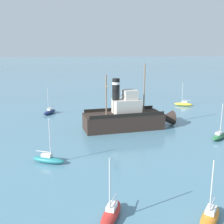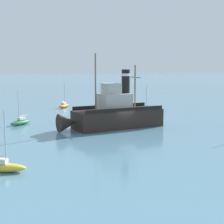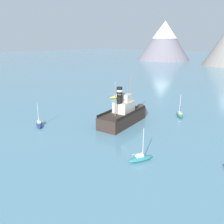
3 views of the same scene
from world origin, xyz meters
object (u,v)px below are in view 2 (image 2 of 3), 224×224
object	(u,v)px
old_tugboat	(114,114)
sailboat_red	(100,105)
sailboat_yellow	(2,167)
sailboat_teal	(148,110)
sailboat_orange	(64,105)
sailboat_green	(21,122)

from	to	relation	value
old_tugboat	sailboat_red	bearing A→B (deg)	-12.65
sailboat_yellow	sailboat_teal	bearing A→B (deg)	-43.14
sailboat_red	sailboat_yellow	size ratio (longest dim) A/B	1.00
sailboat_orange	sailboat_yellow	world-z (taller)	same
old_tugboat	sailboat_green	xyz separation A→B (m)	(6.46, 11.70, -1.40)
old_tugboat	sailboat_red	size ratio (longest dim) A/B	3.01
sailboat_green	sailboat_yellow	world-z (taller)	same
sailboat_teal	sailboat_yellow	world-z (taller)	same
sailboat_green	sailboat_yellow	xyz separation A→B (m)	(-21.75, 3.12, 0.00)
sailboat_red	old_tugboat	bearing A→B (deg)	167.35
old_tugboat	sailboat_teal	xyz separation A→B (m)	(12.00, -10.75, -1.40)
sailboat_yellow	sailboat_red	bearing A→B (deg)	-27.59
sailboat_orange	sailboat_red	distance (m)	7.16
sailboat_green	sailboat_yellow	bearing A→B (deg)	171.83
old_tugboat	sailboat_teal	size ratio (longest dim) A/B	3.01
sailboat_orange	sailboat_yellow	xyz separation A→B (m)	(-39.46, 12.92, 0.00)
sailboat_orange	old_tugboat	bearing A→B (deg)	-175.50
sailboat_teal	sailboat_green	size ratio (longest dim) A/B	1.00
sailboat_red	sailboat_yellow	bearing A→B (deg)	152.41
sailboat_green	sailboat_orange	distance (m)	20.24
sailboat_teal	sailboat_green	xyz separation A→B (m)	(-5.54, 22.45, 0.00)
sailboat_teal	sailboat_orange	xyz separation A→B (m)	(12.17, 12.65, 0.00)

